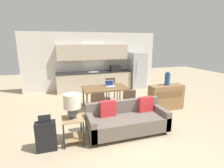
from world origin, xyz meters
TOP-DOWN VIEW (x-y plane):
  - ground_plane at (0.00, 0.00)m, footprint 20.00×20.00m
  - wall_back at (0.00, 4.63)m, footprint 6.40×0.07m
  - kitchen_counter at (0.02, 4.33)m, footprint 3.49×0.65m
  - refrigerator at (2.16, 4.21)m, footprint 0.75×0.77m
  - dining_table at (-0.14, 1.91)m, footprint 1.51×0.93m
  - couch at (-0.08, 0.11)m, footprint 1.99×0.80m
  - side_table at (-1.41, 0.04)m, footprint 0.46×0.46m
  - table_lamp at (-1.40, 0.05)m, footprint 0.38×0.38m
  - credenza at (1.81, 1.19)m, footprint 1.18×0.43m
  - vase at (1.84, 1.23)m, footprint 0.17×0.17m
  - dining_chair_near_right at (0.34, 1.07)m, footprint 0.42×0.42m
  - dining_chair_near_left at (-0.62, 1.10)m, footprint 0.43×0.43m
  - dining_chair_far_right at (0.34, 2.75)m, footprint 0.42×0.42m
  - laptop at (0.06, 2.02)m, footprint 0.34×0.28m
  - suitcase at (-1.98, -0.08)m, footprint 0.41×0.22m

SIDE VIEW (x-z plane):
  - ground_plane at x=0.00m, z-range 0.00..0.00m
  - suitcase at x=-1.98m, z-range -0.07..0.73m
  - couch at x=-0.08m, z-range -0.09..0.76m
  - side_table at x=-1.41m, z-range 0.10..0.70m
  - credenza at x=1.81m, z-range 0.00..0.85m
  - dining_chair_near_right at x=0.34m, z-range 0.06..0.91m
  - dining_chair_near_left at x=-0.62m, z-range 0.06..0.91m
  - dining_chair_far_right at x=0.34m, z-range 0.06..0.91m
  - dining_table at x=-0.14m, z-range 0.31..1.06m
  - laptop at x=0.06m, z-range 0.69..0.89m
  - kitchen_counter at x=0.02m, z-range -0.23..1.92m
  - refrigerator at x=2.16m, z-range 0.00..1.76m
  - table_lamp at x=-1.40m, z-range 0.66..1.22m
  - vase at x=1.84m, z-range 0.83..1.27m
  - wall_back at x=0.00m, z-range 0.00..2.70m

